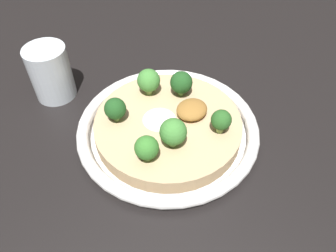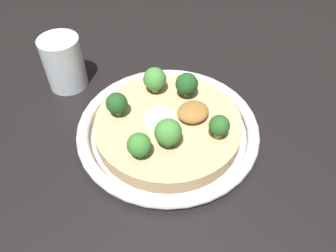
{
  "view_description": "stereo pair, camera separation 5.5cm",
  "coord_description": "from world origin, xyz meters",
  "views": [
    {
      "loc": [
        0.25,
        0.28,
        0.42
      ],
      "look_at": [
        0.0,
        0.0,
        0.02
      ],
      "focal_mm": 35.0,
      "sensor_mm": 36.0,
      "label": 1
    },
    {
      "loc": [
        0.21,
        0.32,
        0.42
      ],
      "look_at": [
        0.0,
        0.0,
        0.02
      ],
      "focal_mm": 35.0,
      "sensor_mm": 36.0,
      "label": 2
    }
  ],
  "objects": [
    {
      "name": "ground_plane",
      "position": [
        0.0,
        0.0,
        0.0
      ],
      "size": [
        6.0,
        6.0,
        0.0
      ],
      "primitive_type": "plane",
      "color": "black"
    },
    {
      "name": "risotto_bowl",
      "position": [
        0.0,
        0.0,
        0.02
      ],
      "size": [
        0.31,
        0.31,
        0.03
      ],
      "color": "white",
      "rests_on": "ground_plane"
    },
    {
      "name": "cheese_sprinkle",
      "position": [
        0.01,
        -0.01,
        0.04
      ],
      "size": [
        0.06,
        0.06,
        0.01
      ],
      "color": "white",
      "rests_on": "risotto_bowl"
    },
    {
      "name": "crispy_onion_garnish",
      "position": [
        -0.04,
        0.02,
        0.04
      ],
      "size": [
        0.05,
        0.05,
        0.02
      ],
      "color": "olive",
      "rests_on": "risotto_bowl"
    },
    {
      "name": "broccoli_front",
      "position": [
        -0.02,
        -0.07,
        0.06
      ],
      "size": [
        0.04,
        0.04,
        0.05
      ],
      "color": "#84A856",
      "rests_on": "risotto_bowl"
    },
    {
      "name": "broccoli_back",
      "position": [
        0.03,
        0.04,
        0.06
      ],
      "size": [
        0.04,
        0.04,
        0.05
      ],
      "color": "#668E47",
      "rests_on": "risotto_bowl"
    },
    {
      "name": "broccoli_back_right",
      "position": [
        0.08,
        0.04,
        0.06
      ],
      "size": [
        0.04,
        0.04,
        0.04
      ],
      "color": "#668E47",
      "rests_on": "risotto_bowl"
    },
    {
      "name": "broccoli_front_right",
      "position": [
        0.06,
        -0.06,
        0.06
      ],
      "size": [
        0.04,
        0.04,
        0.04
      ],
      "color": "#84A856",
      "rests_on": "risotto_bowl"
    },
    {
      "name": "broccoli_left",
      "position": [
        -0.06,
        -0.03,
        0.06
      ],
      "size": [
        0.04,
        0.04,
        0.05
      ],
      "color": "#759E4C",
      "rests_on": "risotto_bowl"
    },
    {
      "name": "broccoli_back_left",
      "position": [
        -0.05,
        0.07,
        0.06
      ],
      "size": [
        0.03,
        0.03,
        0.04
      ],
      "color": "#84A856",
      "rests_on": "risotto_bowl"
    },
    {
      "name": "drinking_glass",
      "position": [
        0.09,
        -0.22,
        0.05
      ],
      "size": [
        0.08,
        0.08,
        0.1
      ],
      "color": "silver",
      "rests_on": "ground_plane"
    }
  ]
}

